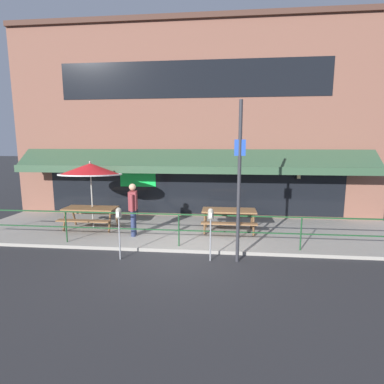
{
  "coord_description": "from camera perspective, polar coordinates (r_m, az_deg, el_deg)",
  "views": [
    {
      "loc": [
        1.25,
        -8.03,
        3.08
      ],
      "look_at": [
        0.25,
        1.6,
        1.5
      ],
      "focal_mm": 28.0,
      "sensor_mm": 36.0,
      "label": 1
    }
  ],
  "objects": [
    {
      "name": "patio_deck",
      "position": [
        10.55,
        -1.14,
        -7.42
      ],
      "size": [
        15.0,
        4.0,
        0.1
      ],
      "primitive_type": "cube",
      "color": "#9E998E",
      "rests_on": "ground"
    },
    {
      "name": "parking_meter_far",
      "position": [
        7.8,
        3.58,
        -5.09
      ],
      "size": [
        0.15,
        0.16,
        1.42
      ],
      "color": "gray",
      "rests_on": "ground"
    },
    {
      "name": "patio_railing",
      "position": [
        8.73,
        -2.53,
        -5.89
      ],
      "size": [
        13.84,
        0.04,
        0.97
      ],
      "color": "#194723",
      "rests_on": "patio_deck"
    },
    {
      "name": "patio_umbrella_left",
      "position": [
        10.98,
        -18.8,
        4.07
      ],
      "size": [
        2.14,
        2.14,
        2.38
      ],
      "color": "#B7B2A8",
      "rests_on": "patio_deck"
    },
    {
      "name": "ground_plane",
      "position": [
        8.69,
        -2.78,
        -11.5
      ],
      "size": [
        120.0,
        120.0,
        0.0
      ],
      "primitive_type": "plane",
      "color": "#2D2D30"
    },
    {
      "name": "picnic_table_centre",
      "position": [
        10.22,
        7.04,
        -4.23
      ],
      "size": [
        1.8,
        1.42,
        0.76
      ],
      "color": "brown",
      "rests_on": "patio_deck"
    },
    {
      "name": "picnic_table_left",
      "position": [
        11.06,
        -18.74,
        -3.63
      ],
      "size": [
        1.8,
        1.42,
        0.76
      ],
      "color": "brown",
      "rests_on": "patio_deck"
    },
    {
      "name": "street_sign_pole",
      "position": [
        7.65,
        8.96,
        1.95
      ],
      "size": [
        0.28,
        0.09,
        4.13
      ],
      "color": "#2D2D33",
      "rests_on": "ground"
    },
    {
      "name": "restaurant_building",
      "position": [
        12.35,
        0.11,
        13.11
      ],
      "size": [
        15.0,
        1.6,
        7.87
      ],
      "color": "brown",
      "rests_on": "ground"
    },
    {
      "name": "pedestrian_walking",
      "position": [
        9.84,
        -11.17,
        -2.78
      ],
      "size": [
        0.3,
        0.61,
        1.71
      ],
      "color": "navy",
      "rests_on": "patio_deck"
    },
    {
      "name": "parking_meter_near",
      "position": [
        8.12,
        -13.79,
        -4.78
      ],
      "size": [
        0.15,
        0.16,
        1.42
      ],
      "color": "gray",
      "rests_on": "ground"
    }
  ]
}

